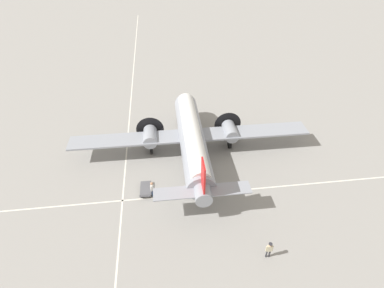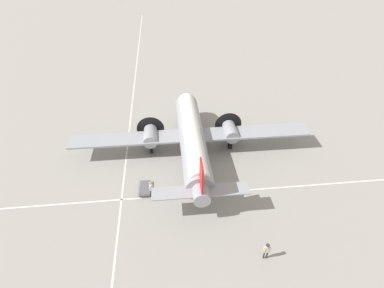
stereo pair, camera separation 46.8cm
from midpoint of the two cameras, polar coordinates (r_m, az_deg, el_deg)
The scene contains 9 objects.
ground_plane at distance 33.56m, azimuth -0.40°, elevation -2.38°, with size 300.00×300.00×0.00m, color gray.
apron_line_eastwest at distance 29.47m, azimuth 0.88°, elevation -9.44°, with size 120.00×0.16×0.01m.
apron_line_northsouth at distance 33.74m, azimuth -12.89°, elevation -3.27°, with size 0.16×120.00×0.01m.
airliner_main at distance 32.32m, azimuth -0.51°, elevation 1.67°, with size 26.41×17.79×6.04m.
crew_foreground at distance 25.12m, azimuth 13.98°, elevation -18.78°, with size 0.59×0.31×1.74m.
passenger_boarding at distance 28.85m, azimuth -8.09°, elevation -8.21°, with size 0.31×0.57×1.73m.
suitcase_near_door at distance 29.25m, azimuth -3.59°, elevation -9.34°, with size 0.40×0.20×0.51m.
suitcase_upright_spare at distance 29.29m, azimuth -5.68°, elevation -9.46°, with size 0.40×0.18×0.47m.
baggage_cart at distance 29.88m, azimuth -9.26°, elevation -8.48°, with size 1.11×2.15×0.56m.
Camera 1 is at (-3.07, -25.50, 21.60)m, focal length 28.00 mm.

